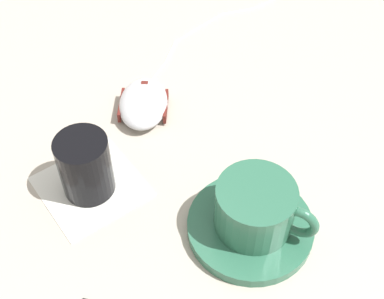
% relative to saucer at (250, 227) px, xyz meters
% --- Properties ---
extents(ground_plane, '(3.00, 3.00, 0.00)m').
position_rel_saucer_xyz_m(ground_plane, '(0.09, 0.01, -0.01)').
color(ground_plane, '#B2A899').
extents(saucer, '(0.14, 0.14, 0.01)m').
position_rel_saucer_xyz_m(saucer, '(0.00, 0.00, 0.00)').
color(saucer, '#2D664C').
rests_on(saucer, ground).
extents(coffee_cup, '(0.11, 0.09, 0.06)m').
position_rel_saucer_xyz_m(coffee_cup, '(-0.00, -0.00, 0.04)').
color(coffee_cup, '#2D664C').
rests_on(coffee_cup, saucer).
extents(computer_mouse, '(0.11, 0.11, 0.03)m').
position_rel_saucer_xyz_m(computer_mouse, '(0.23, -0.03, 0.01)').
color(computer_mouse, silver).
rests_on(computer_mouse, ground).
extents(mouse_cable, '(0.06, 0.30, 0.00)m').
position_rel_saucer_xyz_m(mouse_cable, '(0.30, -0.21, -0.01)').
color(mouse_cable, white).
rests_on(mouse_cable, ground).
extents(napkin_under_glass, '(0.12, 0.12, 0.00)m').
position_rel_saucer_xyz_m(napkin_under_glass, '(0.17, 0.10, -0.01)').
color(napkin_under_glass, silver).
rests_on(napkin_under_glass, ground).
extents(drinking_glass, '(0.06, 0.06, 0.08)m').
position_rel_saucer_xyz_m(drinking_glass, '(0.17, 0.10, 0.04)').
color(drinking_glass, black).
rests_on(drinking_glass, napkin_under_glass).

